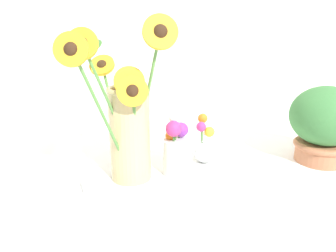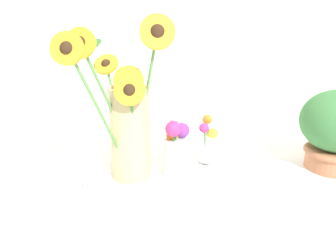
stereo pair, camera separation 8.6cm
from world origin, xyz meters
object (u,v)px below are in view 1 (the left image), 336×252
(serving_tray, at_px, (168,172))
(potted_plant, at_px, (325,123))
(mason_jar_sunflowers, at_px, (128,121))
(vase_small_center, at_px, (177,150))
(vase_bulb_right, at_px, (205,146))

(serving_tray, height_order, potted_plant, potted_plant)
(mason_jar_sunflowers, xyz_separation_m, vase_small_center, (0.12, 0.02, -0.09))
(serving_tray, bearing_deg, vase_bulb_right, 19.00)
(serving_tray, xyz_separation_m, vase_bulb_right, (0.11, 0.04, 0.06))
(mason_jar_sunflowers, relative_size, vase_bulb_right, 3.00)
(potted_plant, bearing_deg, vase_small_center, -171.37)
(vase_bulb_right, bearing_deg, serving_tray, -161.00)
(serving_tray, distance_m, potted_plant, 0.48)
(vase_bulb_right, height_order, potted_plant, potted_plant)
(serving_tray, relative_size, mason_jar_sunflowers, 1.13)
(mason_jar_sunflowers, relative_size, potted_plant, 1.81)
(vase_small_center, bearing_deg, vase_bulb_right, 35.85)
(serving_tray, relative_size, vase_bulb_right, 3.40)
(mason_jar_sunflowers, height_order, vase_bulb_right, mason_jar_sunflowers)
(vase_bulb_right, relative_size, potted_plant, 0.60)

